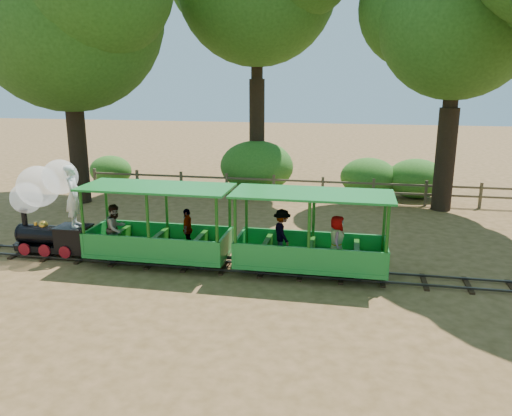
% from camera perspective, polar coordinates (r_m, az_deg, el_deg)
% --- Properties ---
extents(ground, '(90.00, 90.00, 0.00)m').
position_cam_1_polar(ground, '(12.96, 0.76, -7.24)').
color(ground, '#A57447').
rests_on(ground, ground).
extents(track, '(22.00, 1.00, 0.10)m').
position_cam_1_polar(track, '(12.94, 0.76, -6.96)').
color(track, '#3F3D3A').
rests_on(track, ground).
extents(locomotive, '(2.40, 1.13, 2.76)m').
position_cam_1_polar(locomotive, '(14.81, -22.77, 0.77)').
color(locomotive, black).
rests_on(locomotive, ground).
extents(carriage_front, '(3.90, 1.59, 2.03)m').
position_cam_1_polar(carriage_front, '(13.45, -11.56, -3.00)').
color(carriage_front, '#1E8932').
rests_on(carriage_front, track).
extents(carriage_rear, '(3.90, 1.59, 2.03)m').
position_cam_1_polar(carriage_rear, '(12.55, 6.02, -4.00)').
color(carriage_rear, '#1E8932').
rests_on(carriage_rear, track).
extents(oak_nw, '(9.07, 7.98, 10.82)m').
position_cam_1_polar(oak_nw, '(21.07, -20.96, 21.15)').
color(oak_nw, '#2D2116').
rests_on(oak_nw, ground).
extents(oak_ne, '(6.87, 6.05, 9.55)m').
position_cam_1_polar(oak_ne, '(19.83, 22.08, 20.05)').
color(oak_ne, '#2D2116').
rests_on(oak_ne, ground).
extents(fence, '(18.10, 0.10, 1.00)m').
position_cam_1_polar(fence, '(20.40, 4.82, 2.51)').
color(fence, brown).
rests_on(fence, ground).
extents(shrub_west, '(1.99, 1.53, 1.38)m').
position_cam_1_polar(shrub_west, '(24.22, -16.28, 4.15)').
color(shrub_west, '#2D6B1E').
rests_on(shrub_west, ground).
extents(shrub_mid_w, '(3.22, 2.48, 2.23)m').
position_cam_1_polar(shrub_mid_w, '(21.86, 0.07, 4.80)').
color(shrub_mid_w, '#2D6B1E').
rests_on(shrub_mid_w, ground).
extents(shrub_mid_e, '(2.35, 1.80, 1.62)m').
position_cam_1_polar(shrub_mid_e, '(21.53, 12.72, 3.47)').
color(shrub_mid_e, '#2D6B1E').
rests_on(shrub_mid_e, ground).
extents(shrub_east, '(2.37, 1.82, 1.64)m').
position_cam_1_polar(shrub_east, '(21.67, 17.82, 3.22)').
color(shrub_east, '#2D6B1E').
rests_on(shrub_east, ground).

